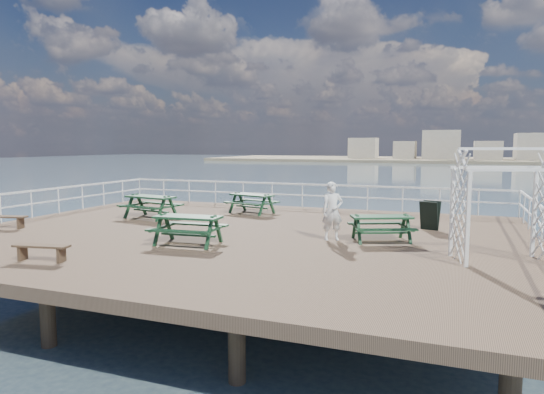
{
  "coord_description": "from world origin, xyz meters",
  "views": [
    {
      "loc": [
        6.55,
        -14.05,
        2.84
      ],
      "look_at": [
        0.79,
        0.93,
        1.1
      ],
      "focal_mm": 32.0,
      "sensor_mm": 36.0,
      "label": 1
    }
  ],
  "objects": [
    {
      "name": "sea_backdrop",
      "position": [
        12.54,
        134.07,
        -0.51
      ],
      "size": [
        300.0,
        300.0,
        9.2
      ],
      "color": "#3A5162",
      "rests_on": "ground"
    },
    {
      "name": "flat_bench_far",
      "position": [
        -2.88,
        -5.23,
        0.3
      ],
      "size": [
        1.45,
        0.59,
        0.41
      ],
      "rotation": [
        0.0,
        0.0,
        0.18
      ],
      "color": "brown",
      "rests_on": "ground"
    },
    {
      "name": "railing",
      "position": [
        -0.07,
        2.57,
        0.87
      ],
      "size": [
        17.77,
        13.76,
        1.1
      ],
      "color": "white",
      "rests_on": "ground"
    },
    {
      "name": "picnic_table_d",
      "position": [
        -0.6,
        -2.15,
        0.59
      ],
      "size": [
        2.01,
        1.67,
        0.93
      ],
      "rotation": [
        0.0,
        0.0,
        0.08
      ],
      "color": "#153B1F",
      "rests_on": "ground"
    },
    {
      "name": "trellis_arbor",
      "position": [
        7.6,
        -1.25,
        1.23
      ],
      "size": [
        2.5,
        1.84,
        2.78
      ],
      "rotation": [
        0.0,
        0.0,
        0.33
      ],
      "color": "white",
      "rests_on": "ground"
    },
    {
      "name": "person",
      "position": [
        3.11,
        -0.1,
        0.87
      ],
      "size": [
        0.76,
        0.66,
        1.74
      ],
      "primitive_type": "imported",
      "rotation": [
        0.0,
        0.0,
        0.47
      ],
      "color": "white",
      "rests_on": "ground"
    },
    {
      "name": "picnic_table_a",
      "position": [
        -4.53,
        1.66,
        0.62
      ],
      "size": [
        2.24,
        1.92,
        0.98
      ],
      "rotation": [
        0.0,
        0.0,
        -0.16
      ],
      "color": "#153B1F",
      "rests_on": "ground"
    },
    {
      "name": "picnic_table_c",
      "position": [
        4.5,
        0.28,
        0.55
      ],
      "size": [
        2.17,
        2.0,
        0.85
      ],
      "rotation": [
        0.0,
        0.0,
        0.41
      ],
      "color": "#153B1F",
      "rests_on": "ground"
    },
    {
      "name": "flat_bench_near",
      "position": [
        -7.8,
        -2.07,
        0.32
      ],
      "size": [
        1.52,
        0.68,
        0.43
      ],
      "rotation": [
        0.0,
        0.0,
        0.23
      ],
      "color": "brown",
      "rests_on": "ground"
    },
    {
      "name": "sandwich_board",
      "position": [
        5.74,
        2.78,
        0.48
      ],
      "size": [
        0.7,
        0.6,
        0.98
      ],
      "rotation": [
        0.0,
        0.0,
        -0.3
      ],
      "color": "black",
      "rests_on": "ground"
    },
    {
      "name": "ground",
      "position": [
        0.0,
        0.0,
        -0.15
      ],
      "size": [
        18.0,
        14.0,
        0.3
      ],
      "primitive_type": "cube",
      "color": "brown",
      "rests_on": "ground"
    },
    {
      "name": "picnic_table_b",
      "position": [
        -1.4,
        4.3,
        0.57
      ],
      "size": [
        2.16,
        1.9,
        0.9
      ],
      "rotation": [
        0.0,
        0.0,
        -0.25
      ],
      "color": "#153B1F",
      "rests_on": "ground"
    }
  ]
}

